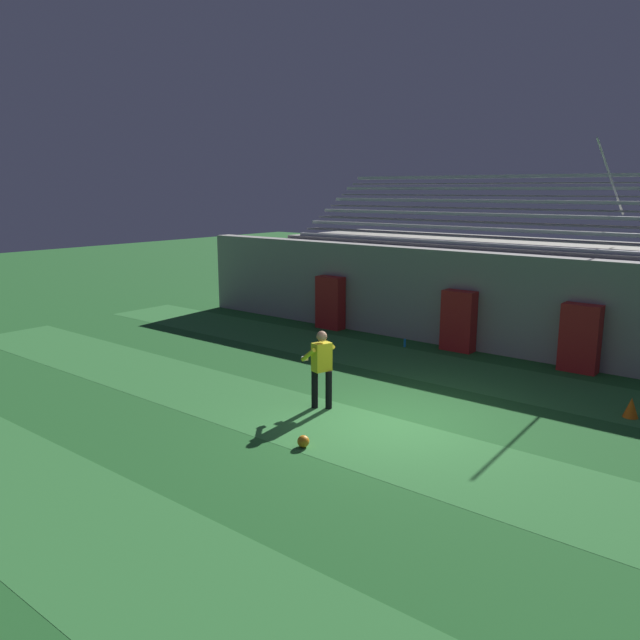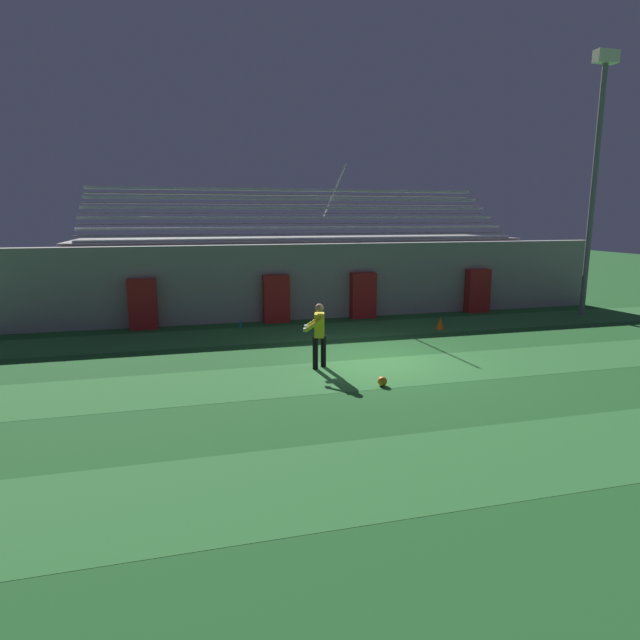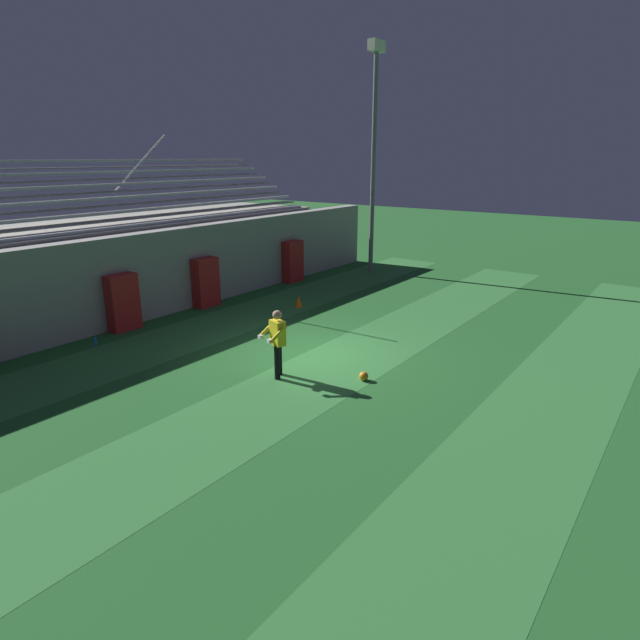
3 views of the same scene
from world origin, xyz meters
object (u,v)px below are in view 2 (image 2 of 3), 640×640
Objects in this scene: padding_pillar_gate_right at (363,295)px; traffic_cone at (440,323)px; padding_pillar_far_left at (143,304)px; goalkeeper at (319,332)px; floodlight_pole at (596,157)px; padding_pillar_gate_left at (276,299)px; padding_pillar_far_right at (477,291)px; water_bottle at (240,324)px; soccer_ball at (382,381)px.

padding_pillar_gate_right is 3.33m from traffic_cone.
padding_pillar_far_left is at bearing 180.00° from padding_pillar_gate_right.
padding_pillar_far_left is 1.04× the size of goalkeeper.
padding_pillar_gate_right is 4.12× the size of traffic_cone.
floodlight_pole is at bearing 9.03° from traffic_cone.
traffic_cone is (9.82, -2.68, -0.65)m from padding_pillar_far_left.
padding_pillar_gate_left is 6.18m from goalkeeper.
padding_pillar_far_right is 4.09m from traffic_cone.
water_bottle is (-9.59, -0.60, -0.74)m from padding_pillar_far_right.
traffic_cone is (4.19, 5.30, 0.10)m from soccer_ball.
floodlight_pole is 13.89m from soccer_ball.
floodlight_pole is 40.32× the size of water_bottle.
floodlight_pole reaches higher than traffic_cone.
padding_pillar_gate_right reaches higher than traffic_cone.
floodlight_pole is at bearing 20.96° from goalkeeper.
water_bottle is at bearing -156.75° from padding_pillar_gate_left.
goalkeeper is 2.24m from soccer_ball.
goalkeeper is at bearing -143.10° from padding_pillar_far_right.
floodlight_pole is (16.50, -1.62, 5.10)m from padding_pillar_far_left.
padding_pillar_far_left is at bearing 125.16° from soccer_ball.
padding_pillar_gate_left reaches higher than traffic_cone.
floodlight_pole is 43.98× the size of soccer_ball.
padding_pillar_gate_left is 8.20m from padding_pillar_far_right.
padding_pillar_gate_right is at bearing 7.18° from water_bottle.
water_bottle is (-4.72, -0.60, -0.74)m from padding_pillar_gate_right.
traffic_cone is (-3.01, -2.68, -0.65)m from padding_pillar_far_right.
padding_pillar_gate_left is 7.21× the size of water_bottle.
padding_pillar_far_left is at bearing 169.58° from water_bottle.
floodlight_pole reaches higher than water_bottle.
padding_pillar_far_right is at bearing 3.55° from water_bottle.
padding_pillar_gate_right is at bearing 180.00° from padding_pillar_far_right.
padding_pillar_far_right is 10.30m from goalkeeper.
padding_pillar_gate_right and padding_pillar_far_left have the same top height.
padding_pillar_gate_left is at bearing 152.66° from traffic_cone.
goalkeeper is at bearing 119.88° from soccer_ball.
padding_pillar_far_left is 7.70m from goalkeeper.
padding_pillar_gate_left is at bearing 97.14° from soccer_ball.
padding_pillar_gate_left is 7.86× the size of soccer_ball.
goalkeeper is at bearing -53.42° from padding_pillar_far_left.
traffic_cone reaches higher than water_bottle.
traffic_cone is at bearing 51.62° from soccer_ball.
padding_pillar_gate_right is at bearing 0.00° from padding_pillar_gate_left.
padding_pillar_gate_left is 1.00× the size of padding_pillar_far_right.
floodlight_pole is (8.54, -1.62, 5.10)m from padding_pillar_gate_right.
water_bottle is (-6.58, 2.09, -0.09)m from traffic_cone.
padding_pillar_gate_right is 8.35m from soccer_ball.
traffic_cone is (-6.68, -1.06, -5.76)m from floodlight_pole.
padding_pillar_gate_left is at bearing 180.00° from padding_pillar_gate_right.
soccer_ball is 0.92× the size of water_bottle.
floodlight_pole reaches higher than padding_pillar_far_left.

